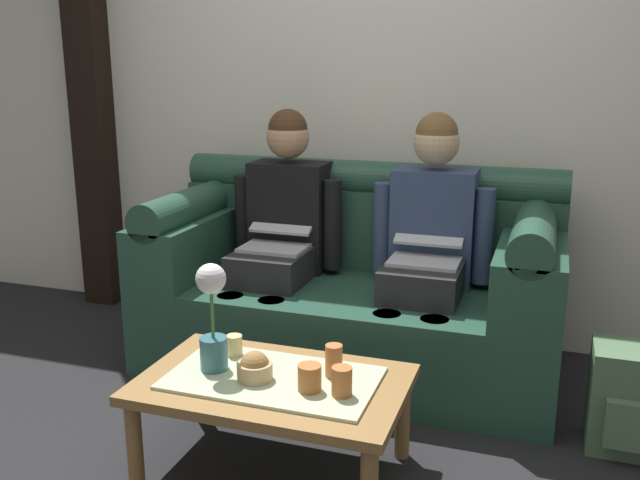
# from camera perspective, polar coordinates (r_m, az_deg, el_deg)

# --- Properties ---
(back_wall_patterned) EXTENTS (6.00, 0.12, 2.90)m
(back_wall_patterned) POSITION_cam_1_polar(r_m,az_deg,el_deg) (3.68, 5.27, 14.59)
(back_wall_patterned) COLOR silver
(back_wall_patterned) RESTS_ON ground_plane
(timber_pillar) EXTENTS (0.20, 0.20, 2.90)m
(timber_pillar) POSITION_cam_1_polar(r_m,az_deg,el_deg) (4.32, -18.48, 13.89)
(timber_pillar) COLOR black
(timber_pillar) RESTS_ON ground_plane
(couch) EXTENTS (1.92, 0.88, 0.96)m
(couch) POSITION_cam_1_polar(r_m,az_deg,el_deg) (3.34, 2.69, -4.07)
(couch) COLOR #234738
(couch) RESTS_ON ground_plane
(person_left) EXTENTS (0.56, 0.67, 1.22)m
(person_left) POSITION_cam_1_polar(r_m,az_deg,el_deg) (3.38, -3.17, 1.09)
(person_left) COLOR #232326
(person_left) RESTS_ON ground_plane
(person_right) EXTENTS (0.56, 0.67, 1.22)m
(person_right) POSITION_cam_1_polar(r_m,az_deg,el_deg) (3.18, 9.00, 0.12)
(person_right) COLOR #232326
(person_right) RESTS_ON ground_plane
(coffee_table) EXTENTS (0.93, 0.59, 0.37)m
(coffee_table) POSITION_cam_1_polar(r_m,az_deg,el_deg) (2.49, -3.91, -12.30)
(coffee_table) COLOR olive
(coffee_table) RESTS_ON ground_plane
(flower_vase) EXTENTS (0.11, 0.11, 0.39)m
(flower_vase) POSITION_cam_1_polar(r_m,az_deg,el_deg) (2.47, -8.88, -6.21)
(flower_vase) COLOR #336672
(flower_vase) RESTS_ON coffee_table
(snack_bowl) EXTENTS (0.12, 0.12, 0.10)m
(snack_bowl) POSITION_cam_1_polar(r_m,az_deg,el_deg) (2.43, -5.41, -10.48)
(snack_bowl) COLOR tan
(snack_bowl) RESTS_ON coffee_table
(cup_near_left) EXTENTS (0.08, 0.08, 0.09)m
(cup_near_left) POSITION_cam_1_polar(r_m,az_deg,el_deg) (2.35, -0.87, -11.31)
(cup_near_left) COLOR #B26633
(cup_near_left) RESTS_ON coffee_table
(cup_near_right) EXTENTS (0.06, 0.06, 0.12)m
(cup_near_right) POSITION_cam_1_polar(r_m,az_deg,el_deg) (2.44, 1.15, -9.94)
(cup_near_right) COLOR #B26633
(cup_near_right) RESTS_ON coffee_table
(cup_far_center) EXTENTS (0.07, 0.07, 0.10)m
(cup_far_center) POSITION_cam_1_polar(r_m,az_deg,el_deg) (2.31, 1.82, -11.58)
(cup_far_center) COLOR #B26633
(cup_far_center) RESTS_ON coffee_table
(cup_far_left) EXTENTS (0.06, 0.06, 0.08)m
(cup_far_left) POSITION_cam_1_polar(r_m,az_deg,el_deg) (2.63, -7.09, -8.62)
(cup_far_left) COLOR #DBB77A
(cup_far_left) RESTS_ON coffee_table
(backpack_right) EXTENTS (0.35, 0.28, 0.41)m
(backpack_right) POSITION_cam_1_polar(r_m,az_deg,el_deg) (2.92, 24.77, -12.02)
(backpack_right) COLOR #4C6B4C
(backpack_right) RESTS_ON ground_plane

